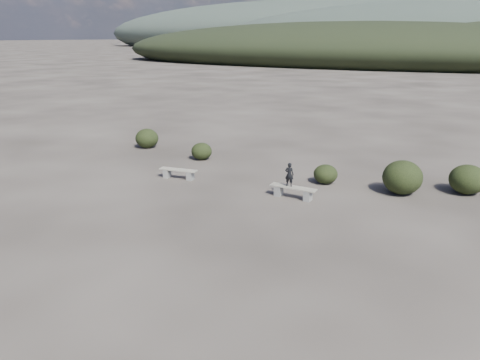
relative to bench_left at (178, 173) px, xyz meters
The scene contains 9 objects.
ground 6.53m from the bench_left, 57.29° to the right, with size 1200.00×1200.00×0.00m, color #2A2521.
bench_left is the anchor object (origin of this frame).
bench_right 5.16m from the bench_left, ahead, with size 1.75×0.37×0.44m.
seated_person 5.02m from the bench_left, ahead, with size 0.32×0.21×0.89m, color black.
shrub_a 3.27m from the bench_left, 107.01° to the left, with size 1.00×1.00×0.82m, color black.
shrub_c 6.07m from the bench_left, 23.73° to the left, with size 0.97×0.97×0.77m, color black.
shrub_d 8.91m from the bench_left, 17.16° to the left, with size 1.47×1.47×1.29m, color black.
shrub_e 11.33m from the bench_left, 19.99° to the left, with size 1.34×1.34×1.11m, color black.
shrub_f 6.16m from the bench_left, 142.59° to the left, with size 1.21×1.21×1.02m, color black.
Camera 1 is at (8.03, -9.50, 5.72)m, focal length 35.00 mm.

